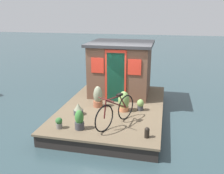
{
  "coord_description": "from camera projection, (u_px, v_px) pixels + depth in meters",
  "views": [
    {
      "loc": [
        -7.35,
        -1.6,
        3.4
      ],
      "look_at": [
        -0.2,
        0.0,
        1.1
      ],
      "focal_mm": 38.8,
      "sensor_mm": 36.0,
      "label": 1
    }
  ],
  "objects": [
    {
      "name": "mooring_bollard",
      "position": [
        147.0,
        132.0,
        5.98
      ],
      "size": [
        0.13,
        0.13,
        0.28
      ],
      "color": "black",
      "rests_on": "houseboat_deck"
    },
    {
      "name": "houseboat_cabin",
      "position": [
        121.0,
        68.0,
        9.0
      ],
      "size": [
        2.08,
        2.3,
        1.94
      ],
      "color": "brown",
      "rests_on": "houseboat_deck"
    },
    {
      "name": "bicycle",
      "position": [
        116.0,
        111.0,
        6.57
      ],
      "size": [
        1.54,
        0.79,
        0.88
      ],
      "color": "black",
      "rests_on": "houseboat_deck"
    },
    {
      "name": "potted_plant_geranium",
      "position": [
        124.0,
        102.0,
        7.54
      ],
      "size": [
        0.35,
        0.35,
        0.64
      ],
      "color": "#C6754C",
      "rests_on": "houseboat_deck"
    },
    {
      "name": "potted_plant_thyme",
      "position": [
        78.0,
        109.0,
        7.31
      ],
      "size": [
        0.29,
        0.29,
        0.35
      ],
      "color": "#38383D",
      "rests_on": "houseboat_deck"
    },
    {
      "name": "potted_plant_lavender",
      "position": [
        79.0,
        120.0,
        6.38
      ],
      "size": [
        0.25,
        0.25,
        0.54
      ],
      "color": "#38383D",
      "rests_on": "houseboat_deck"
    },
    {
      "name": "houseboat_deck",
      "position": [
        113.0,
        111.0,
        8.14
      ],
      "size": [
        4.84,
        3.24,
        0.4
      ],
      "color": "brown",
      "rests_on": "ground_plane"
    },
    {
      "name": "potted_plant_mint",
      "position": [
        98.0,
        97.0,
        7.88
      ],
      "size": [
        0.31,
        0.31,
        0.69
      ],
      "color": "#935138",
      "rests_on": "houseboat_deck"
    },
    {
      "name": "potted_plant_succulent",
      "position": [
        140.0,
        105.0,
        7.61
      ],
      "size": [
        0.22,
        0.22,
        0.37
      ],
      "color": "#38383D",
      "rests_on": "houseboat_deck"
    },
    {
      "name": "potted_plant_rosemary",
      "position": [
        59.0,
        123.0,
        6.45
      ],
      "size": [
        0.18,
        0.18,
        0.31
      ],
      "color": "slate",
      "rests_on": "houseboat_deck"
    },
    {
      "name": "ground_plane",
      "position": [
        113.0,
        116.0,
        8.2
      ],
      "size": [
        60.0,
        60.0,
        0.0
      ],
      "primitive_type": "plane",
      "color": "#2D4247"
    }
  ]
}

